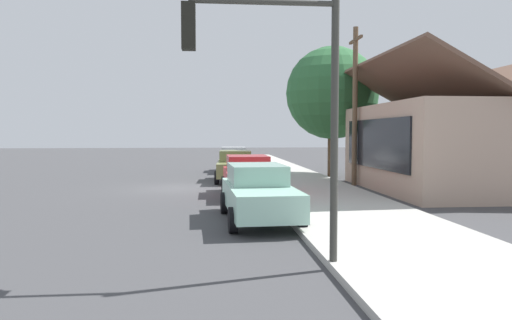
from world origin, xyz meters
The scene contains 11 objects.
ground_plane centered at (0.00, 0.00, 0.00)m, with size 120.00×120.00×0.00m, color #424244.
sidewalk_curb centered at (0.00, 5.60, 0.08)m, with size 60.00×4.20×0.16m, color #B2AFA8.
car_silver centered at (-9.16, 2.82, 0.81)m, with size 4.39×2.06×1.59m.
car_olive centered at (-3.03, 2.62, 0.82)m, with size 4.67×2.20×1.59m.
car_cherry centered at (2.69, 2.85, 0.82)m, with size 4.55×2.09×1.59m.
car_seafoam centered at (8.18, 2.71, 0.82)m, with size 4.86×2.12×1.59m.
storefront_building centered at (1.77, 11.98, 2.01)m, with size 9.82×7.46×5.77m.
shade_tree centered at (-5.16, 8.27, 4.78)m, with size 5.27×5.27×7.43m.
traffic_light_main centered at (13.15, 2.54, 3.49)m, with size 0.37×2.79×5.20m.
utility_pole_wooden centered at (-0.55, 8.20, 3.93)m, with size 1.80×0.24×7.50m.
fire_hydrant_red centered at (-5.08, 4.20, 0.50)m, with size 0.22×0.22×0.71m.
Camera 1 is at (21.58, 1.38, 2.50)m, focal length 33.36 mm.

